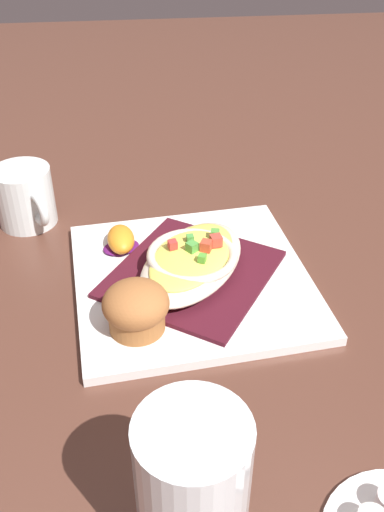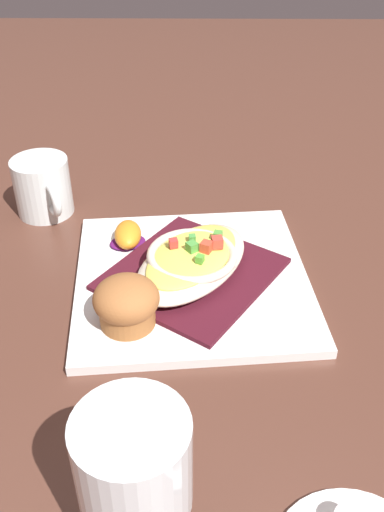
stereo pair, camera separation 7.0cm
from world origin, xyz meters
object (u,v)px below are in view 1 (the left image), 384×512
at_px(gratin_dish, 192,260).
at_px(stemmed_glass, 193,474).
at_px(orange_garnish, 121,240).
at_px(muffin, 136,308).
at_px(square_plate, 192,279).
at_px(coffee_mug, 26,199).

bearing_deg(gratin_dish, stemmed_glass, -96.38).
xyz_separation_m(gratin_dish, orange_garnish, (-0.09, 0.07, -0.01)).
relative_size(muffin, orange_garnish, 1.19).
bearing_deg(muffin, square_plate, 50.63).
distance_m(square_plate, orange_garnish, 0.11).
relative_size(square_plate, orange_garnish, 4.62).
bearing_deg(orange_garnish, stemmed_glass, -82.91).
distance_m(muffin, coffee_mug, 0.29).
distance_m(muffin, orange_garnish, 0.16).
distance_m(gratin_dish, muffin, 0.11).
relative_size(gratin_dish, stemmed_glass, 1.45).
distance_m(muffin, stemmed_glass, 0.25).
bearing_deg(gratin_dish, orange_garnish, 140.96).
distance_m(gratin_dish, orange_garnish, 0.11).
bearing_deg(square_plate, orange_garnish, 140.89).
bearing_deg(square_plate, muffin, -129.37).
bearing_deg(muffin, orange_garnish, 95.68).
relative_size(muffin, stemmed_glass, 0.50).
bearing_deg(coffee_mug, orange_garnish, -36.45).
bearing_deg(coffee_mug, gratin_dish, -37.49).
height_order(square_plate, muffin, muffin).
xyz_separation_m(gratin_dish, coffee_mug, (-0.22, 0.17, 0.00)).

